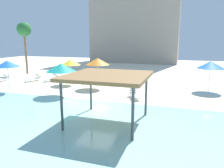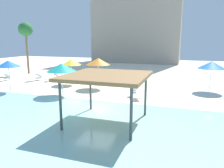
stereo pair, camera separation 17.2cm
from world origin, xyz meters
The scene contains 14 objects.
ground_plane centered at (0.00, 0.00, 0.00)m, with size 80.00×80.00×0.00m, color beige.
lagoon_water centered at (0.00, -5.25, 0.02)m, with size 44.00×13.50×0.04m, color #99D1C6.
shade_pavilion centered at (1.72, -2.42, 2.59)m, with size 4.34×4.34×2.76m.
beach_umbrella_blue_0 centered at (7.96, 7.88, 2.40)m, with size 2.43×2.43×2.74m.
beach_umbrella_teal_1 centered at (-4.07, 2.38, 2.34)m, with size 2.47×2.47×2.69m.
beach_umbrella_yellow_2 centered at (-5.64, 6.82, 2.31)m, with size 2.12×2.12×2.61m.
beach_umbrella_blue_3 centered at (-9.15, 1.87, 2.54)m, with size 2.09×2.09×2.83m.
beach_umbrella_orange_4 centered at (-2.28, 6.09, 2.56)m, with size 2.33×2.33×2.89m.
lounge_chair_0 centered at (1.99, 3.29, 0.33)m, with size 1.28×1.98×0.74m.
lounge_chair_1 centered at (-10.56, 7.05, 0.33)m, with size 1.23×1.99×0.74m.
lounge_chair_2 centered at (-13.92, 5.72, 0.33)m, with size 1.01×1.98×0.74m.
lounge_chair_3 centered at (-8.61, 7.77, 0.33)m, with size 1.21×1.99×0.74m.
palm_tree_0 centered at (-15.11, 11.55, 5.84)m, with size 1.90×1.90×6.99m.
hotel_block_0 centered at (-4.43, 34.04, 9.10)m, with size 17.88×9.65×18.20m, color #9E9384.
Camera 2 is at (5.69, -13.29, 4.55)m, focal length 34.70 mm.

